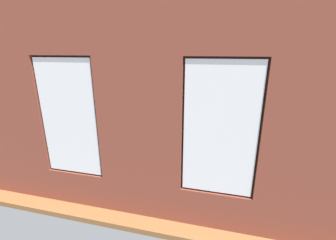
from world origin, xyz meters
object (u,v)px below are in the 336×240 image
at_px(potted_plant_between_couches, 211,164).
at_px(potted_plant_mid_room_small, 216,130).
at_px(media_console, 77,135).
at_px(couch_by_window, 136,174).
at_px(remote_silver, 176,137).
at_px(couch_left, 276,148).
at_px(cup_ceramic, 165,139).
at_px(table_plant_small, 147,135).
at_px(tv_flatscreen, 74,113).
at_px(coffee_table, 162,140).
at_px(candle_jar, 157,135).
at_px(papasan_chair, 175,118).
at_px(potted_plant_corner_far_left, 313,194).
at_px(potted_plant_corner_near_left, 271,115).

distance_m(potted_plant_between_couches, potted_plant_mid_room_small, 2.88).
bearing_deg(potted_plant_mid_room_small, media_console, 16.74).
relative_size(couch_by_window, remote_silver, 11.80).
relative_size(couch_left, potted_plant_mid_room_small, 3.34).
xyz_separation_m(cup_ceramic, potted_plant_between_couches, (-1.30, 1.57, 0.24)).
distance_m(table_plant_small, tv_flatscreen, 2.30).
bearing_deg(tv_flatscreen, remote_silver, -177.05).
height_order(coffee_table, remote_silver, remote_silver).
xyz_separation_m(candle_jar, tv_flatscreen, (2.48, 0.12, 0.49)).
relative_size(couch_by_window, papasan_chair, 1.81).
height_order(cup_ceramic, candle_jar, candle_jar).
height_order(table_plant_small, tv_flatscreen, tv_flatscreen).
xyz_separation_m(candle_jar, media_console, (2.48, 0.12, -0.19)).
distance_m(couch_left, cup_ceramic, 2.84).
relative_size(cup_ceramic, table_plant_small, 0.45).
bearing_deg(cup_ceramic, table_plant_small, 0.00).
distance_m(coffee_table, potted_plant_mid_room_small, 1.82).
bearing_deg(media_console, papasan_chair, -144.88).
bearing_deg(tv_flatscreen, candle_jar, -177.27).
bearing_deg(table_plant_small, candle_jar, -138.54).
relative_size(table_plant_small, remote_silver, 1.07).
height_order(candle_jar, potted_plant_between_couches, potted_plant_between_couches).
bearing_deg(media_console, remote_silver, -177.00).
bearing_deg(remote_silver, potted_plant_corner_far_left, -38.80).
bearing_deg(tv_flatscreen, potted_plant_between_couches, 157.73).
distance_m(cup_ceramic, remote_silver, 0.35).
bearing_deg(table_plant_small, potted_plant_corner_near_left, -146.79).
height_order(candle_jar, media_console, media_console).
relative_size(remote_silver, tv_flatscreen, 0.15).
bearing_deg(table_plant_small, potted_plant_mid_room_small, -143.94).
relative_size(potted_plant_between_couches, potted_plant_mid_room_small, 1.87).
height_order(couch_by_window, potted_plant_mid_room_small, couch_by_window).
xyz_separation_m(media_console, tv_flatscreen, (-0.00, -0.00, 0.69)).
bearing_deg(candle_jar, couch_left, -176.18).
relative_size(couch_by_window, candle_jar, 19.15).
height_order(papasan_chair, potted_plant_corner_near_left, potted_plant_corner_near_left).
height_order(cup_ceramic, potted_plant_between_couches, potted_plant_between_couches).
bearing_deg(couch_left, media_console, -86.70).
bearing_deg(remote_silver, table_plant_small, -165.21).
xyz_separation_m(cup_ceramic, papasan_chair, (0.14, -1.91, -0.02)).
bearing_deg(remote_silver, cup_ceramic, -140.42).
bearing_deg(potted_plant_between_couches, couch_left, -127.31).
relative_size(media_console, potted_plant_corner_near_left, 1.06).
distance_m(candle_jar, table_plant_small, 0.30).
relative_size(tv_flatscreen, potted_plant_between_couches, 1.08).
height_order(potted_plant_corner_near_left, potted_plant_corner_far_left, potted_plant_corner_near_left).
bearing_deg(couch_left, cup_ceramic, -81.87).
bearing_deg(papasan_chair, table_plant_small, 79.74).
xyz_separation_m(table_plant_small, tv_flatscreen, (2.26, -0.08, 0.45)).
bearing_deg(remote_silver, potted_plant_between_couches, -62.87).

